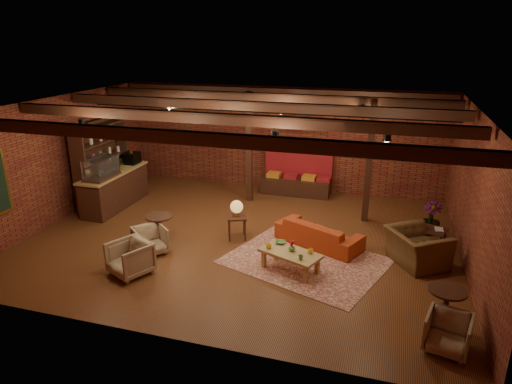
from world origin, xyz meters
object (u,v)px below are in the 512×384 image
(armchair_right, at_px, (417,242))
(round_table_left, at_px, (160,224))
(side_table_book, at_px, (434,231))
(armchair_a, at_px, (150,239))
(plant_tall, at_px, (435,187))
(round_table_right, at_px, (446,302))
(armchair_far, at_px, (448,331))
(sofa, at_px, (319,233))
(side_table_lamp, at_px, (237,210))
(armchair_b, at_px, (130,257))
(coffee_table, at_px, (290,254))

(armchair_right, bearing_deg, round_table_left, 61.74)
(side_table_book, bearing_deg, armchair_a, -162.73)
(plant_tall, bearing_deg, round_table_right, -90.00)
(round_table_right, height_order, armchair_far, round_table_right)
(sofa, distance_m, armchair_far, 4.06)
(round_table_right, distance_m, plant_tall, 4.06)
(side_table_lamp, relative_size, armchair_far, 1.43)
(armchair_b, xyz_separation_m, armchair_right, (5.65, 2.13, 0.13))
(side_table_lamp, height_order, side_table_book, side_table_lamp)
(round_table_left, relative_size, armchair_a, 0.96)
(coffee_table, bearing_deg, armchair_a, -177.76)
(armchair_right, height_order, armchair_far, armchair_right)
(armchair_right, height_order, side_table_book, armchair_right)
(sofa, distance_m, armchair_a, 3.88)
(plant_tall, bearing_deg, armchair_a, -154.33)
(coffee_table, relative_size, plant_tall, 0.57)
(armchair_a, xyz_separation_m, side_table_book, (6.10, 1.90, 0.17))
(sofa, xyz_separation_m, armchair_far, (2.53, -3.17, 0.04))
(round_table_left, height_order, armchair_b, armchair_b)
(round_table_left, xyz_separation_m, plant_tall, (6.18, 2.33, 0.78))
(plant_tall, bearing_deg, armchair_b, -147.15)
(coffee_table, xyz_separation_m, round_table_right, (2.91, -1.19, 0.11))
(armchair_a, bearing_deg, sofa, -26.68)
(side_table_book, distance_m, plant_tall, 1.26)
(armchair_far, distance_m, plant_tall, 4.67)
(coffee_table, bearing_deg, side_table_book, 31.31)
(coffee_table, distance_m, armchair_far, 3.41)
(sofa, height_order, coffee_table, coffee_table)
(armchair_b, bearing_deg, armchair_a, 121.16)
(sofa, bearing_deg, armchair_b, 59.90)
(coffee_table, distance_m, plant_tall, 4.13)
(armchair_b, height_order, armchair_far, armchair_b)
(round_table_left, bearing_deg, plant_tall, 20.63)
(sofa, distance_m, armchair_b, 4.28)
(plant_tall, bearing_deg, side_table_book, -90.00)
(armchair_far, bearing_deg, sofa, 142.13)
(round_table_right, xyz_separation_m, plant_tall, (-0.00, 3.99, 0.74))
(side_table_lamp, relative_size, armchair_right, 0.82)
(coffee_table, relative_size, armchair_b, 1.81)
(coffee_table, height_order, round_table_right, round_table_right)
(sofa, distance_m, side_table_book, 2.57)
(armchair_b, xyz_separation_m, armchair_far, (6.03, -0.69, -0.05))
(side_table_lamp, relative_size, armchair_a, 1.40)
(armchair_b, bearing_deg, round_table_right, 25.70)
(sofa, bearing_deg, armchair_a, 47.60)
(armchair_a, bearing_deg, armchair_b, -135.21)
(armchair_a, height_order, armchair_b, armchair_b)
(round_table_right, xyz_separation_m, armchair_far, (-0.00, -0.59, -0.15))
(round_table_left, bearing_deg, sofa, 14.00)
(coffee_table, relative_size, side_table_lamp, 1.45)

